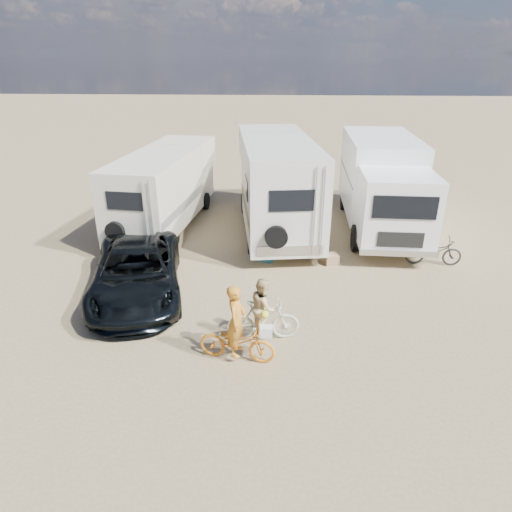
# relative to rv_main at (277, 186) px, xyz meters

# --- Properties ---
(ground) EXTENTS (140.00, 140.00, 0.00)m
(ground) POSITION_rel_rv_main_xyz_m (0.18, -6.68, -1.79)
(ground) COLOR #98825B
(ground) RESTS_ON ground
(rv_main) EXTENTS (3.47, 7.67, 3.57)m
(rv_main) POSITION_rel_rv_main_xyz_m (0.00, 0.00, 0.00)
(rv_main) COLOR white
(rv_main) RESTS_ON ground
(rv_left) EXTENTS (3.03, 7.53, 2.99)m
(rv_left) POSITION_rel_rv_main_xyz_m (-4.44, 0.38, -0.29)
(rv_left) COLOR white
(rv_left) RESTS_ON ground
(box_truck) EXTENTS (2.90, 7.72, 3.46)m
(box_truck) POSITION_rel_rv_main_xyz_m (4.12, 0.37, -0.05)
(box_truck) COLOR white
(box_truck) RESTS_ON ground
(dark_suv) EXTENTS (3.54, 5.66, 1.46)m
(dark_suv) POSITION_rel_rv_main_xyz_m (-3.95, -5.46, -1.06)
(dark_suv) COLOR black
(dark_suv) RESTS_ON ground
(bike_man) EXTENTS (1.84, 0.90, 0.93)m
(bike_man) POSITION_rel_rv_main_xyz_m (-0.79, -8.34, -1.32)
(bike_man) COLOR orange
(bike_man) RESTS_ON ground
(bike_woman) EXTENTS (1.84, 0.71, 1.08)m
(bike_woman) POSITION_rel_rv_main_xyz_m (-0.23, -7.53, -1.25)
(bike_woman) COLOR beige
(bike_woman) RESTS_ON ground
(rider_man) EXTENTS (0.51, 0.69, 1.72)m
(rider_man) POSITION_rel_rv_main_xyz_m (-0.79, -8.34, -0.92)
(rider_man) COLOR #C07821
(rider_man) RESTS_ON ground
(rider_woman) EXTENTS (0.65, 0.79, 1.49)m
(rider_woman) POSITION_rel_rv_main_xyz_m (-0.23, -7.53, -1.04)
(rider_woman) COLOR tan
(rider_woman) RESTS_ON ground
(bike_parked) EXTENTS (1.84, 0.71, 0.95)m
(bike_parked) POSITION_rel_rv_main_xyz_m (5.26, -2.96, -1.31)
(bike_parked) COLOR #232623
(bike_parked) RESTS_ON ground
(cooler) EXTENTS (0.62, 0.54, 0.42)m
(cooler) POSITION_rel_rv_main_xyz_m (-0.31, -2.93, -1.58)
(cooler) COLOR #25617C
(cooler) RESTS_ON ground
(crate) EXTENTS (0.51, 0.51, 0.34)m
(crate) POSITION_rel_rv_main_xyz_m (1.89, -3.06, -1.62)
(crate) COLOR #9B7753
(crate) RESTS_ON ground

